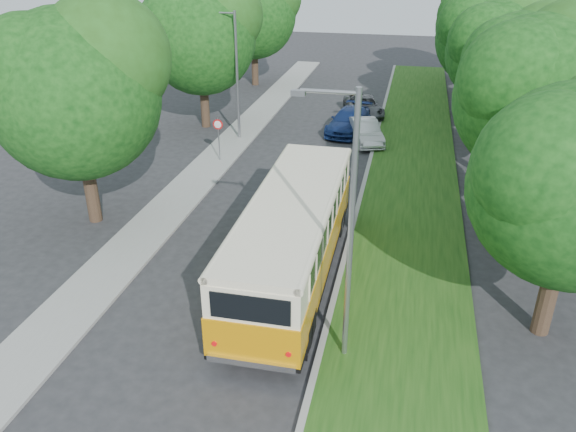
% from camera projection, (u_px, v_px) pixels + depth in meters
% --- Properties ---
extents(ground, '(120.00, 120.00, 0.00)m').
position_uv_depth(ground, '(231.00, 291.00, 19.67)').
color(ground, '#29292C').
rests_on(ground, ground).
extents(curb, '(0.20, 70.00, 0.15)m').
position_uv_depth(curb, '(351.00, 234.00, 23.30)').
color(curb, gray).
rests_on(curb, ground).
extents(grass_verge, '(4.50, 70.00, 0.13)m').
position_uv_depth(grass_verge, '(408.00, 240.00, 22.85)').
color(grass_verge, '#1A4612').
rests_on(grass_verge, ground).
extents(sidewalk, '(2.20, 70.00, 0.12)m').
position_uv_depth(sidewalk, '(163.00, 215.00, 24.95)').
color(sidewalk, gray).
rests_on(sidewalk, ground).
extents(treeline, '(24.27, 41.91, 9.46)m').
position_uv_depth(treeline, '(375.00, 39.00, 32.14)').
color(treeline, '#332319').
rests_on(treeline, ground).
extents(lamppost_near, '(1.71, 0.16, 8.00)m').
position_uv_depth(lamppost_near, '(348.00, 225.00, 14.72)').
color(lamppost_near, gray).
rests_on(lamppost_near, ground).
extents(lamppost_far, '(1.71, 0.16, 7.50)m').
position_uv_depth(lamppost_far, '(235.00, 72.00, 32.74)').
color(lamppost_far, gray).
rests_on(lamppost_far, ground).
extents(warning_sign, '(0.56, 0.10, 2.50)m').
position_uv_depth(warning_sign, '(218.00, 132.00, 30.25)').
color(warning_sign, gray).
rests_on(warning_sign, ground).
extents(vintage_bus, '(2.92, 11.06, 3.28)m').
position_uv_depth(vintage_bus, '(292.00, 238.00, 19.72)').
color(vintage_bus, orange).
rests_on(vintage_bus, ground).
extents(car_silver, '(2.16, 4.35, 1.43)m').
position_uv_depth(car_silver, '(319.00, 165.00, 28.66)').
color(car_silver, '#A4A4A9').
rests_on(car_silver, ground).
extents(car_white, '(2.75, 4.45, 1.38)m').
position_uv_depth(car_white, '(365.00, 131.00, 33.67)').
color(car_white, silver).
rests_on(car_white, ground).
extents(car_blue, '(2.84, 5.27, 1.45)m').
position_uv_depth(car_blue, '(349.00, 121.00, 35.52)').
color(car_blue, navy).
rests_on(car_blue, ground).
extents(car_grey, '(3.51, 5.19, 1.32)m').
position_uv_depth(car_grey, '(364.00, 106.00, 38.86)').
color(car_grey, '#505256').
rests_on(car_grey, ground).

